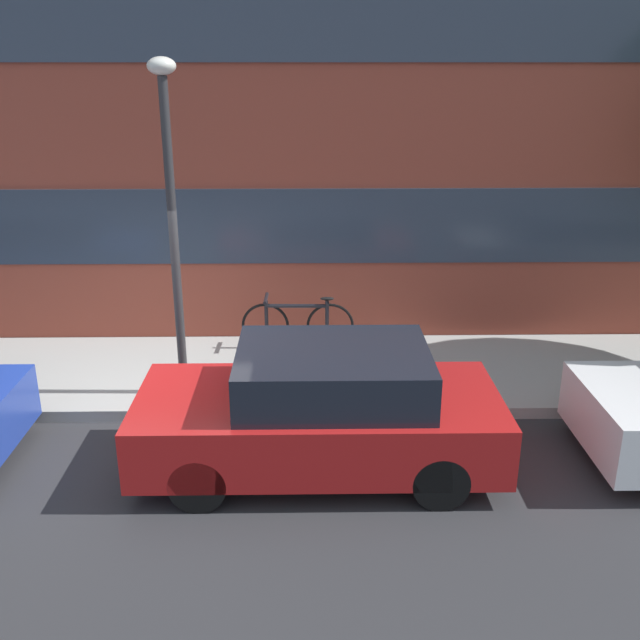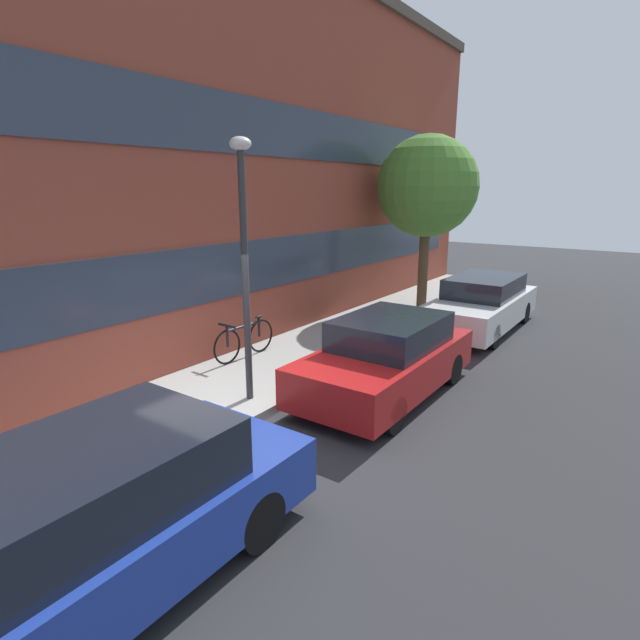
# 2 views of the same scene
# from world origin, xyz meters

# --- Properties ---
(ground_plane) EXTENTS (56.00, 56.00, 0.00)m
(ground_plane) POSITION_xyz_m (0.00, 0.00, 0.00)
(ground_plane) COLOR #2B2B2D
(sidewalk_strip) EXTENTS (28.00, 2.49, 0.15)m
(sidewalk_strip) POSITION_xyz_m (0.00, 1.25, 0.07)
(sidewalk_strip) COLOR #9E9E99
(sidewalk_strip) RESTS_ON ground_plane
(rowhouse_facade) EXTENTS (28.00, 1.02, 8.50)m
(rowhouse_facade) POSITION_xyz_m (0.00, 2.93, 4.26)
(rowhouse_facade) COLOR brown
(rowhouse_facade) RESTS_ON ground_plane
(parked_car_red) EXTENTS (3.80, 1.69, 1.36)m
(parked_car_red) POSITION_xyz_m (2.16, -1.05, 0.67)
(parked_car_red) COLOR #AD1919
(parked_car_red) RESTS_ON ground_plane
(bicycle) EXTENTS (1.65, 0.44, 0.80)m
(bicycle) POSITION_xyz_m (1.86, 1.99, 0.54)
(bicycle) COLOR black
(bicycle) RESTS_ON sidewalk_strip
(lamp_post) EXTENTS (0.32, 0.32, 4.04)m
(lamp_post) POSITION_xyz_m (0.43, 0.53, 2.69)
(lamp_post) COLOR #2D2D30
(lamp_post) RESTS_ON sidewalk_strip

